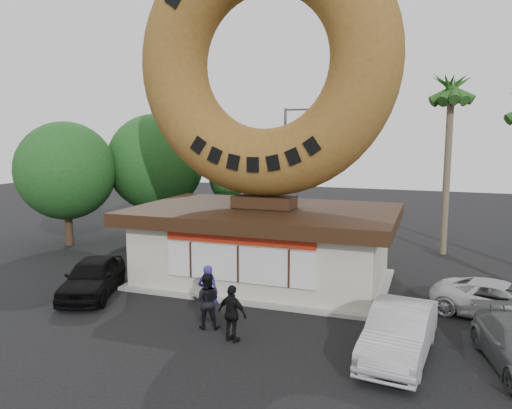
{
  "coord_description": "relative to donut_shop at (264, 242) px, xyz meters",
  "views": [
    {
      "loc": [
        6.8,
        -14.18,
        6.5
      ],
      "look_at": [
        0.33,
        4.0,
        3.71
      ],
      "focal_mm": 35.0,
      "sensor_mm": 36.0,
      "label": 1
    }
  ],
  "objects": [
    {
      "name": "car_silver",
      "position": [
        6.1,
        -5.78,
        -1.0
      ],
      "size": [
        2.12,
        4.82,
        1.54
      ],
      "primitive_type": "imported",
      "rotation": [
        0.0,
        0.0,
        -0.11
      ],
      "color": "#A8A9AD",
      "rests_on": "ground"
    },
    {
      "name": "giant_donut",
      "position": [
        0.0,
        0.02,
        7.64
      ],
      "size": [
        11.22,
        2.86,
        11.22
      ],
      "primitive_type": "torus",
      "rotation": [
        1.57,
        0.0,
        0.0
      ],
      "color": "brown",
      "rests_on": "donut_shop"
    },
    {
      "name": "person_left",
      "position": [
        -0.37,
        -5.0,
        -0.78
      ],
      "size": [
        0.79,
        0.59,
        1.97
      ],
      "primitive_type": "imported",
      "rotation": [
        0.0,
        0.0,
        3.31
      ],
      "color": "navy",
      "rests_on": "ground"
    },
    {
      "name": "donut_shop",
      "position": [
        0.0,
        0.0,
        0.0
      ],
      "size": [
        11.2,
        7.2,
        3.8
      ],
      "color": "silver",
      "rests_on": "ground"
    },
    {
      "name": "car_white",
      "position": [
        9.3,
        -1.46,
        -1.12
      ],
      "size": [
        5.1,
        3.47,
        1.3
      ],
      "primitive_type": "imported",
      "rotation": [
        0.0,
        0.0,
        1.26
      ],
      "color": "#BABABA",
      "rests_on": "ground"
    },
    {
      "name": "tree_mid",
      "position": [
        -4.0,
        9.02,
        2.25
      ],
      "size": [
        5.2,
        5.2,
        6.63
      ],
      "color": "#473321",
      "rests_on": "ground"
    },
    {
      "name": "person_right",
      "position": [
        1.12,
        -6.4,
        -0.86
      ],
      "size": [
        1.15,
        0.72,
        1.82
      ],
      "primitive_type": "imported",
      "rotation": [
        0.0,
        0.0,
        2.86
      ],
      "color": "black",
      "rests_on": "ground"
    },
    {
      "name": "street_lamp",
      "position": [
        -1.86,
        10.02,
        2.72
      ],
      "size": [
        2.11,
        0.2,
        8.0
      ],
      "color": "#59595E",
      "rests_on": "ground"
    },
    {
      "name": "ground",
      "position": [
        0.0,
        -5.98,
        -1.77
      ],
      "size": [
        90.0,
        90.0,
        0.0
      ],
      "primitive_type": "plane",
      "color": "black",
      "rests_on": "ground"
    },
    {
      "name": "tree_west",
      "position": [
        -9.5,
        7.02,
        2.87
      ],
      "size": [
        6.0,
        6.0,
        7.65
      ],
      "color": "#473321",
      "rests_on": "ground"
    },
    {
      "name": "car_black",
      "position": [
        -5.87,
        -4.13,
        -1.0
      ],
      "size": [
        3.25,
        4.86,
        1.54
      ],
      "primitive_type": "imported",
      "rotation": [
        0.0,
        0.0,
        0.35
      ],
      "color": "black",
      "rests_on": "ground"
    },
    {
      "name": "person_center",
      "position": [
        -0.11,
        -5.67,
        -0.82
      ],
      "size": [
        1.08,
        0.95,
        1.89
      ],
      "primitive_type": "imported",
      "rotation": [
        0.0,
        0.0,
        3.43
      ],
      "color": "black",
      "rests_on": "ground"
    },
    {
      "name": "tree_far",
      "position": [
        -13.0,
        3.02,
        2.56
      ],
      "size": [
        5.6,
        5.6,
        7.14
      ],
      "color": "#473321",
      "rests_on": "ground"
    },
    {
      "name": "palm_near",
      "position": [
        7.5,
        8.02,
        6.65
      ],
      "size": [
        2.6,
        2.6,
        9.75
      ],
      "color": "#726651",
      "rests_on": "ground"
    }
  ]
}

